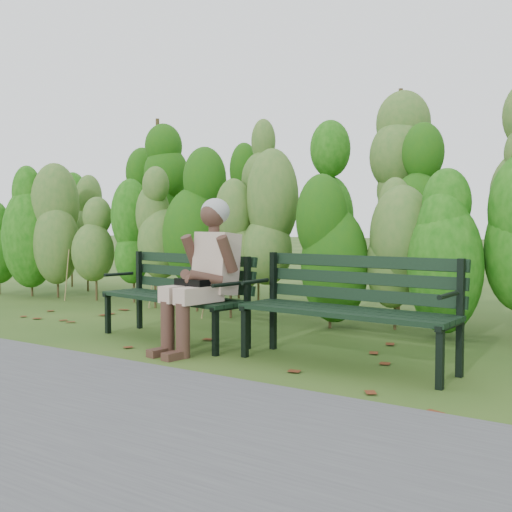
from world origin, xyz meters
The scene contains 7 objects.
ground centered at (0.00, 0.00, 0.00)m, with size 80.00×80.00×0.00m, color #244615.
footpath centered at (0.00, -2.20, 0.01)m, with size 60.00×2.50×0.01m, color #474749.
hedge_band centered at (0.00, 1.86, 1.26)m, with size 11.04×1.67×2.42m.
leaf_litter centered at (0.26, -0.26, 0.00)m, with size 5.92×2.10×0.01m.
bench_left centered at (-0.57, -0.03, 0.45)m, with size 1.60×0.74×0.77m.
bench_right centered at (1.12, -0.10, 0.47)m, with size 1.64×0.63×0.80m.
seated_woman centered at (-0.10, -0.28, 0.69)m, with size 0.54×0.80×1.25m.
Camera 1 is at (2.91, -4.15, 1.03)m, focal length 42.00 mm.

